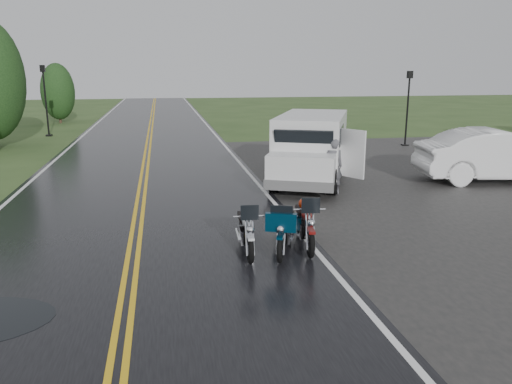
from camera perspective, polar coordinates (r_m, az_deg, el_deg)
ground at (r=9.87m, az=-14.13°, el=-9.13°), size 120.00×120.00×0.00m
road at (r=19.47m, az=-12.59°, el=2.37°), size 8.00×100.00×0.04m
parking_pad at (r=17.86m, az=24.83°, el=0.37°), size 14.00×24.00×0.03m
motorcycle_red at (r=10.10m, az=6.28°, el=-4.56°), size 1.03×2.14×1.21m
motorcycle_teal at (r=9.83m, az=2.84°, el=-5.23°), size 1.34×2.07×1.15m
motorcycle_silver at (r=9.76m, az=-0.66°, el=-5.33°), size 0.83×1.99×1.15m
van_white at (r=15.50m, az=2.11°, el=4.11°), size 4.40×6.32×2.33m
person_at_van at (r=15.42m, az=8.78°, el=2.78°), size 0.64×0.42×1.73m
sedan_white at (r=18.98m, az=25.99°, el=3.68°), size 5.64×2.72×1.78m
lamp_post_far_left at (r=31.43m, az=-22.91°, el=9.59°), size 0.35×0.35×4.07m
lamp_post_far_right at (r=26.29m, az=16.92°, el=9.10°), size 0.32×0.32×3.76m
tree_left_far at (r=38.98m, az=-21.65°, el=9.99°), size 2.35×2.35×3.62m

